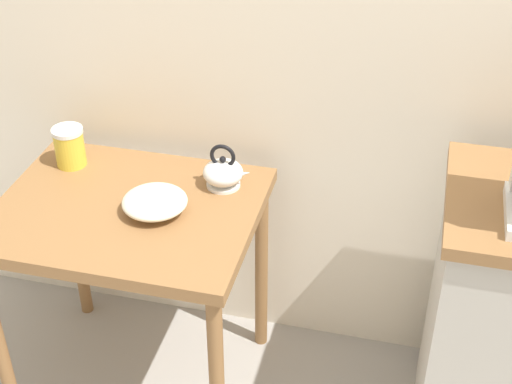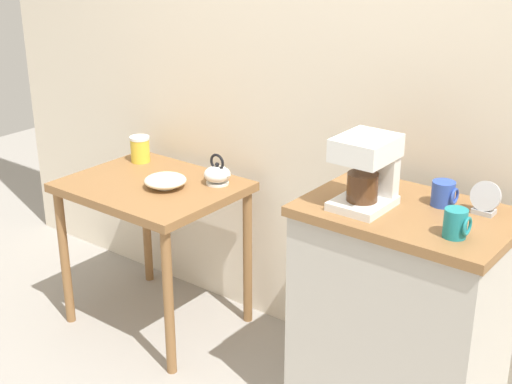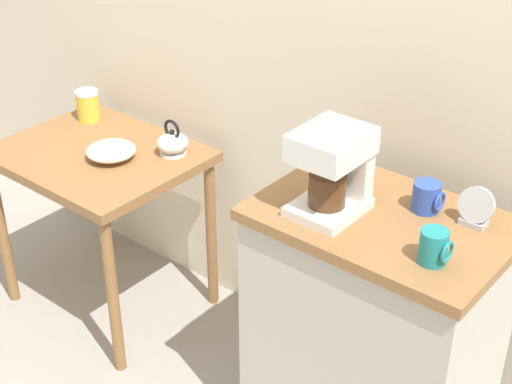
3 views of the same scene
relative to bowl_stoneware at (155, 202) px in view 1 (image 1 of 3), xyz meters
The scene contains 4 objects.
wooden_table 0.16m from the bowl_stoneware, behind, with size 0.77×0.62×0.73m.
bowl_stoneware is the anchor object (origin of this frame).
teakettle 0.24m from the bowl_stoneware, 48.86° to the left, with size 0.15×0.12×0.14m.
canister_enamel 0.39m from the bowl_stoneware, 152.51° to the left, with size 0.10×0.10×0.13m.
Camera 1 is at (0.09, -1.65, 1.99)m, focal length 52.75 mm.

